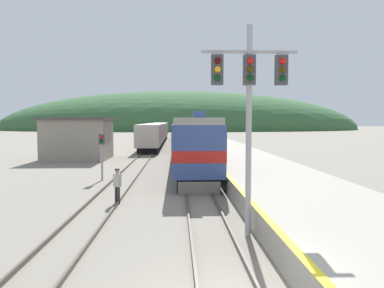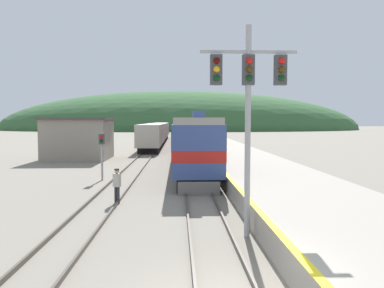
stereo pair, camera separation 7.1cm
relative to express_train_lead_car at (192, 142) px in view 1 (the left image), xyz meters
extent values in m
cube|color=#4C443D|center=(-0.72, 48.05, -2.22)|extent=(0.08, 180.00, 0.16)
cube|color=#4C443D|center=(0.72, 48.05, -2.22)|extent=(0.08, 180.00, 0.16)
cube|color=#4C443D|center=(-5.49, 48.05, -2.22)|extent=(0.08, 180.00, 0.16)
cube|color=#4C443D|center=(-4.06, 48.05, -2.22)|extent=(0.08, 180.00, 0.16)
cube|color=#9E9689|center=(4.58, 28.05, -1.83)|extent=(6.05, 140.00, 0.93)
cube|color=yellow|center=(1.68, 28.05, -1.36)|extent=(0.24, 140.00, 0.01)
ellipsoid|color=#335B33|center=(0.00, 136.31, -2.30)|extent=(158.01, 71.10, 33.70)
cube|color=gray|center=(-11.51, 9.60, -0.24)|extent=(6.29, 5.87, 4.11)
cube|color=#47423D|center=(-11.51, 9.60, 1.93)|extent=(6.79, 6.37, 0.24)
cube|color=black|center=(0.00, 0.23, -1.87)|extent=(2.41, 19.28, 0.85)
cube|color=#334784|center=(0.00, 0.23, 0.03)|extent=(2.93, 20.51, 2.95)
cube|color=red|center=(0.00, 0.23, -0.21)|extent=(2.96, 20.53, 0.65)
cube|color=black|center=(0.00, 0.23, 0.68)|extent=(2.96, 19.28, 0.89)
cube|color=gray|center=(0.00, 0.23, 1.71)|extent=(2.76, 20.51, 0.40)
cube|color=black|center=(0.00, -8.89, 0.68)|extent=(2.97, 2.20, 1.18)
cube|color=#334784|center=(0.00, -9.57, 2.09)|extent=(0.64, 0.80, 0.36)
cube|color=slate|center=(0.00, -9.82, -1.92)|extent=(2.29, 0.40, 0.77)
cube|color=black|center=(0.00, 20.99, -1.87)|extent=(2.41, 18.05, 0.85)
cube|color=#334784|center=(0.00, 20.99, 0.03)|extent=(2.93, 19.20, 2.95)
cube|color=red|center=(0.00, 20.99, -0.21)|extent=(2.96, 19.22, 0.65)
cube|color=black|center=(0.00, 20.99, 0.68)|extent=(2.96, 18.05, 0.89)
cube|color=gray|center=(0.00, 20.99, 1.71)|extent=(2.76, 19.20, 0.40)
cube|color=black|center=(0.00, 41.09, -1.87)|extent=(2.41, 18.05, 0.85)
cube|color=#334784|center=(0.00, 41.09, 0.03)|extent=(2.93, 19.20, 2.95)
cube|color=red|center=(0.00, 41.09, -0.21)|extent=(2.96, 19.22, 0.65)
cube|color=black|center=(0.00, 41.09, 0.68)|extent=(2.96, 18.05, 0.89)
cube|color=gray|center=(0.00, 41.09, 1.71)|extent=(2.76, 19.20, 0.40)
cube|color=black|center=(0.00, 61.19, -1.87)|extent=(2.41, 18.05, 0.85)
cube|color=#334784|center=(0.00, 61.19, 0.03)|extent=(2.93, 19.20, 2.95)
cube|color=red|center=(0.00, 61.19, -0.21)|extent=(2.96, 19.22, 0.65)
cube|color=black|center=(0.00, 61.19, 0.68)|extent=(2.96, 18.05, 0.89)
cube|color=gray|center=(0.00, 61.19, 1.71)|extent=(2.76, 19.20, 0.40)
cube|color=black|center=(0.00, 81.29, -1.87)|extent=(2.41, 18.05, 0.85)
cube|color=#334784|center=(0.00, 81.29, 0.03)|extent=(2.93, 19.20, 2.95)
cube|color=red|center=(0.00, 81.29, -0.21)|extent=(2.96, 19.22, 0.65)
cube|color=black|center=(0.00, 81.29, 0.68)|extent=(2.96, 18.05, 0.89)
cube|color=gray|center=(0.00, 81.29, 1.71)|extent=(2.76, 19.20, 0.40)
cube|color=black|center=(-4.77, 36.83, -1.90)|extent=(2.46, 44.13, 0.80)
cube|color=beige|center=(-4.77, 36.83, -0.13)|extent=(2.90, 45.97, 2.74)
cylinder|color=#9E9EA3|center=(1.28, -17.08, 1.34)|extent=(0.20, 0.20, 7.27)
cube|color=#9E9EA3|center=(1.28, -17.08, 4.07)|extent=(3.30, 0.10, 0.10)
cube|color=#424247|center=(0.18, -17.08, 3.46)|extent=(0.40, 0.28, 1.02)
sphere|color=#3C0504|center=(0.18, -17.25, 3.75)|extent=(0.22, 0.22, 0.22)
sphere|color=orange|center=(0.18, -17.25, 3.46)|extent=(0.22, 0.22, 0.22)
sphere|color=black|center=(0.18, -17.25, 3.18)|extent=(0.22, 0.22, 0.22)
cube|color=#424247|center=(1.28, -17.08, 3.46)|extent=(0.40, 0.28, 1.02)
sphere|color=red|center=(1.28, -17.25, 3.75)|extent=(0.22, 0.22, 0.22)
sphere|color=#412C05|center=(1.28, -17.25, 3.46)|extent=(0.22, 0.22, 0.22)
sphere|color=black|center=(1.28, -17.25, 3.18)|extent=(0.22, 0.22, 0.22)
cube|color=#424247|center=(2.38, -17.08, 3.46)|extent=(0.40, 0.28, 1.02)
sphere|color=red|center=(2.38, -17.25, 3.75)|extent=(0.22, 0.22, 0.22)
sphere|color=#412C05|center=(2.38, -17.25, 3.46)|extent=(0.22, 0.22, 0.22)
sphere|color=black|center=(2.38, -17.25, 3.18)|extent=(0.22, 0.22, 0.22)
cylinder|color=#9E9EA3|center=(-6.27, -4.46, -0.70)|extent=(0.14, 0.14, 3.20)
cube|color=#424247|center=(-6.27, -4.46, 0.50)|extent=(0.36, 0.28, 0.71)
sphere|color=red|center=(-6.27, -4.64, 0.63)|extent=(0.22, 0.22, 0.22)
sphere|color=black|center=(-6.27, -4.64, 0.36)|extent=(0.22, 0.22, 0.22)
cylinder|color=#2D2D33|center=(-4.17, -11.63, -1.89)|extent=(0.14, 0.14, 0.83)
cylinder|color=#2D2D33|center=(-4.03, -11.73, -1.89)|extent=(0.14, 0.14, 0.83)
cube|color=#B2AD9E|center=(-4.10, -11.68, -1.16)|extent=(0.42, 0.39, 0.64)
sphere|color=tan|center=(-4.10, -11.68, -0.73)|extent=(0.22, 0.22, 0.22)
cylinder|color=black|center=(-4.10, -11.68, -0.62)|extent=(0.23, 0.23, 0.07)
camera|label=1|loc=(-1.18, -29.84, 1.75)|focal=35.00mm
camera|label=2|loc=(-1.11, -29.84, 1.75)|focal=35.00mm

